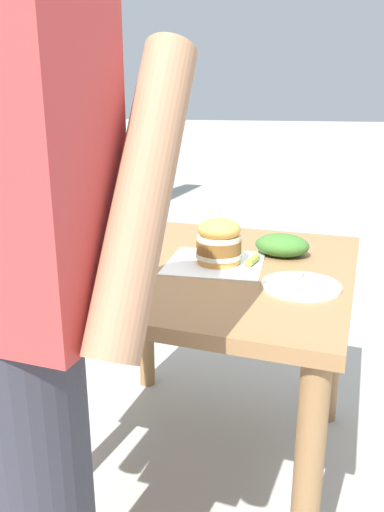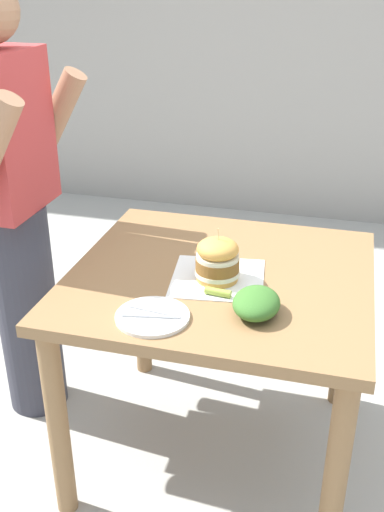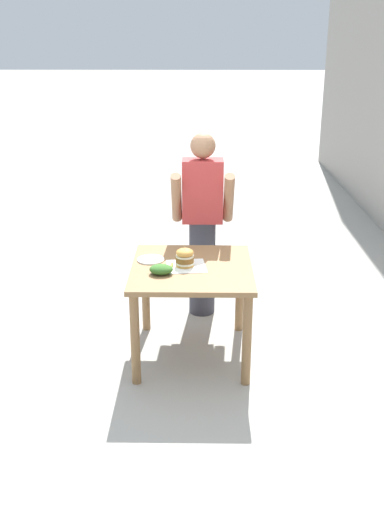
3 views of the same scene
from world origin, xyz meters
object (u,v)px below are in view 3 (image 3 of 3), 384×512
Objects in this scene: patio_table at (192,281)px; side_salad at (161,269)px; sandwich at (185,257)px; pickle_spear at (171,266)px; diner_across_table at (202,223)px; side_plate_with_forks at (151,260)px.

side_salad reaches higher than patio_table.
sandwich is 0.12m from pickle_spear.
pickle_spear is at bearing -166.79° from sandwich.
diner_across_table is at bearing 84.06° from patio_table.
side_salad is at bearing -138.28° from sandwich.
side_salad is at bearing -108.02° from diner_across_table.
pickle_spear is at bearing -106.28° from diner_across_table.
patio_table is 0.59× the size of diner_across_table.
pickle_spear reaches higher than side_plate_with_forks.
diner_across_table is (0.24, 0.83, 0.09)m from pickle_spear.
pickle_spear is (-0.16, -0.03, 0.14)m from patio_table.
patio_table is 5.52× the size of sandwich.
sandwich is 0.24m from side_salad.
side_salad reaches higher than pickle_spear.
patio_table is 4.55× the size of side_plate_with_forks.
sandwich reaches higher than side_plate_with_forks.
pickle_spear reaches higher than patio_table.
sandwich reaches higher than side_salad.
patio_table is 0.38m from side_plate_with_forks.
sandwich is at bearing -25.62° from side_plate_with_forks.
side_salad is at bearing -145.51° from patio_table.
patio_table is at bearing 1.95° from sandwich.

